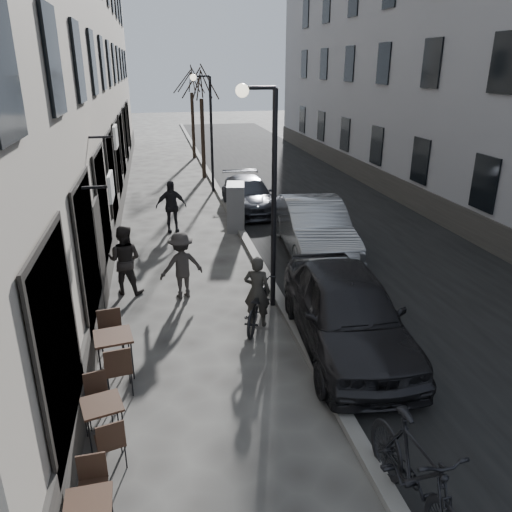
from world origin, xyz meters
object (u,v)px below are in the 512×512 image
object	(u,v)px
utility_cabinet	(236,207)
moped	(415,474)
bicycle	(257,304)
pedestrian_mid	(182,265)
car_mid	(314,227)
car_near	(346,311)
tree_near	(201,82)
pedestrian_near	(125,260)
pedestrian_far	(171,206)
car_far	(248,194)
streetlamp_near	(267,176)
tree_far	(191,79)
bistro_set_b	(103,419)
bistro_set_c	(115,351)
streetlamp_far	(207,121)

from	to	relation	value
utility_cabinet	moped	bearing A→B (deg)	-78.33
bicycle	pedestrian_mid	bearing A→B (deg)	-25.74
car_mid	pedestrian_mid	bearing A→B (deg)	-145.80
utility_cabinet	car_near	bearing A→B (deg)	-73.27
tree_near	pedestrian_near	distance (m)	14.48
bicycle	pedestrian_far	distance (m)	7.32
car_near	car_far	world-z (taller)	car_near
tree_near	car_near	world-z (taller)	tree_near
pedestrian_far	car_near	world-z (taller)	pedestrian_far
tree_near	pedestrian_near	size ratio (longest dim) A/B	3.20
tree_near	car_mid	xyz separation A→B (m)	(2.16, -11.74, -3.84)
streetlamp_near	tree_far	size ratio (longest dim) A/B	0.89
bistro_set_b	pedestrian_near	bearing A→B (deg)	74.12
utility_cabinet	bicycle	world-z (taller)	utility_cabinet
tree_far	moped	size ratio (longest dim) A/B	2.53
streetlamp_near	bistro_set_b	xyz separation A→B (m)	(-3.43, -4.07, -2.73)
car_mid	utility_cabinet	bearing A→B (deg)	129.44
pedestrian_far	moped	world-z (taller)	pedestrian_far
tree_far	bicycle	world-z (taller)	tree_far
car_mid	car_far	distance (m)	5.33
car_far	tree_far	bearing A→B (deg)	95.48
bistro_set_c	pedestrian_far	xyz separation A→B (m)	(1.42, 8.51, 0.40)
tree_far	car_mid	size ratio (longest dim) A/B	1.14
streetlamp_far	moped	size ratio (longest dim) A/B	2.26
bistro_set_c	bicycle	world-z (taller)	bicycle
car_far	bistro_set_b	bearing A→B (deg)	-109.65
pedestrian_near	car_far	distance (m)	8.35
utility_cabinet	bistro_set_c	bearing A→B (deg)	-103.10
bistro_set_b	moped	bearing A→B (deg)	-43.32
utility_cabinet	car_far	bearing A→B (deg)	79.96
bicycle	pedestrian_near	xyz separation A→B (m)	(-2.91, 2.31, 0.40)
tree_near	pedestrian_mid	distance (m)	14.73
pedestrian_near	moped	size ratio (longest dim) A/B	0.79
tree_far	bistro_set_b	xyz separation A→B (m)	(-3.50, -25.07, -4.23)
streetlamp_far	car_near	bearing A→B (deg)	-85.27
streetlamp_near	bicycle	xyz separation A→B (m)	(-0.39, -0.87, -2.66)
car_near	tree_near	bearing A→B (deg)	98.11
streetlamp_near	bicycle	distance (m)	2.83
bicycle	car_near	size ratio (longest dim) A/B	0.39
utility_cabinet	car_mid	size ratio (longest dim) A/B	0.33
bistro_set_c	bicycle	size ratio (longest dim) A/B	0.90
tree_near	bicycle	distance (m)	16.42
car_mid	tree_far	bearing A→B (deg)	101.61
streetlamp_far	moped	world-z (taller)	streetlamp_far
bistro_set_b	pedestrian_near	xyz separation A→B (m)	(0.13, 5.51, 0.46)
bistro_set_c	pedestrian_near	size ratio (longest dim) A/B	0.95
car_mid	moped	size ratio (longest dim) A/B	2.21
tree_near	tree_far	size ratio (longest dim) A/B	1.00
utility_cabinet	bicycle	distance (m)	6.99
streetlamp_far	tree_near	distance (m)	3.36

